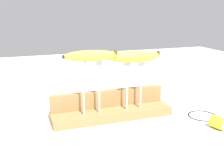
# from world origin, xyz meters

# --- Properties ---
(ground_plane) EXTENTS (3.00, 3.00, 0.00)m
(ground_plane) POSITION_xyz_m (0.00, 0.00, 0.00)
(ground_plane) COLOR silver
(wooden_board) EXTENTS (0.45, 0.11, 0.03)m
(wooden_board) POSITION_xyz_m (0.00, 0.00, 0.02)
(wooden_board) COLOR #A87F4C
(wooden_board) RESTS_ON ground
(board_backstop) EXTENTS (0.44, 0.03, 0.06)m
(board_backstop) POSITION_xyz_m (0.00, 0.04, 0.06)
(board_backstop) COLOR #A87F4C
(board_backstop) RESTS_ON wooden_board
(fork_stand_left) EXTENTS (0.08, 0.01, 0.19)m
(fork_stand_left) POSITION_xyz_m (-0.08, -0.01, 0.15)
(fork_stand_left) COLOR silver
(fork_stand_left) RESTS_ON wooden_board
(fork_stand_right) EXTENTS (0.08, 0.01, 0.18)m
(fork_stand_right) POSITION_xyz_m (0.08, -0.01, 0.14)
(fork_stand_right) COLOR silver
(fork_stand_right) RESTS_ON wooden_board
(banana_raised_left) EXTENTS (0.19, 0.06, 0.04)m
(banana_raised_left) POSITION_xyz_m (-0.08, -0.01, 0.24)
(banana_raised_left) COLOR #DBD147
(banana_raised_left) RESTS_ON fork_stand_left
(banana_raised_right) EXTENTS (0.20, 0.06, 0.04)m
(banana_raised_right) POSITION_xyz_m (0.08, -0.01, 0.23)
(banana_raised_right) COLOR #DBD147
(banana_raised_right) RESTS_ON fork_stand_right
(fork_fallen_near) EXTENTS (0.16, 0.08, 0.01)m
(fork_fallen_near) POSITION_xyz_m (-0.10, 0.15, 0.00)
(fork_fallen_near) COLOR silver
(fork_fallen_near) RESTS_ON ground
(banana_chunk_near) EXTENTS (0.06, 0.06, 0.04)m
(banana_chunk_near) POSITION_xyz_m (0.31, -0.22, 0.02)
(banana_chunk_near) COLOR yellow
(banana_chunk_near) RESTS_ON ground
(wire_coil) EXTENTS (0.11, 0.11, 0.01)m
(wire_coil) POSITION_xyz_m (0.33, -0.10, 0.00)
(wire_coil) COLOR black
(wire_coil) RESTS_ON ground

